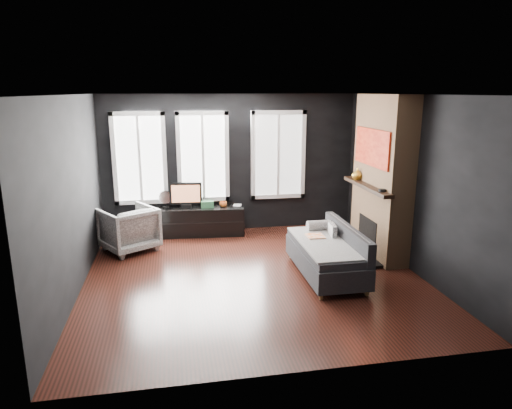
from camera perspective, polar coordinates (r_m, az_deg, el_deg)
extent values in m
plane|color=black|center=(7.05, -0.36, -8.93)|extent=(5.00, 5.00, 0.00)
plane|color=white|center=(6.50, -0.40, 13.58)|extent=(5.00, 5.00, 0.00)
cube|color=black|center=(9.08, -3.15, 5.12)|extent=(5.00, 0.02, 2.70)
cube|color=black|center=(6.69, -21.98, 0.91)|extent=(0.02, 5.00, 2.70)
cube|color=black|center=(7.49, 18.83, 2.49)|extent=(0.02, 5.00, 2.70)
cube|color=gray|center=(7.31, 9.52, -3.66)|extent=(0.11, 0.33, 0.32)
imported|color=white|center=(8.32, -15.66, -2.68)|extent=(1.13, 1.11, 0.87)
imported|color=orange|center=(8.88, -4.12, 0.13)|extent=(0.17, 0.15, 0.14)
imported|color=tan|center=(8.96, -2.85, 0.49)|extent=(0.15, 0.06, 0.21)
cube|color=#337044|center=(8.87, -6.12, 0.04)|extent=(0.24, 0.16, 0.13)
imported|color=#C08132|center=(8.22, 12.55, 3.72)|extent=(0.24, 0.25, 0.20)
cylinder|color=black|center=(7.34, 15.51, 1.71)|extent=(0.15, 0.15, 0.04)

